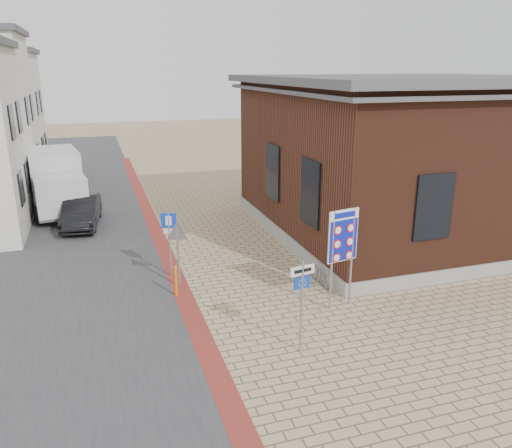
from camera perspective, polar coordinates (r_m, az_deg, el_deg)
ground at (r=14.69m, az=1.52°, el=-11.58°), size 120.00×120.00×0.00m
road_strip at (r=28.04m, az=-19.77°, el=1.68°), size 7.00×60.00×0.02m
curb_strip at (r=23.33m, az=-11.39°, el=-0.67°), size 0.60×40.00×0.02m
brick_building at (r=23.57m, az=16.87°, el=7.80°), size 13.00×13.00×6.80m
bike_rack at (r=17.33m, az=7.41°, el=-6.06°), size 0.08×1.80×0.60m
sedan at (r=24.74m, az=-19.33°, el=1.37°), size 1.93×4.38×1.40m
box_truck at (r=27.50m, az=-21.89°, el=4.56°), size 3.18×6.18×3.08m
border_sign at (r=15.13m, az=9.92°, el=-1.53°), size 1.06×0.26×3.15m
essen_sign at (r=12.78m, az=5.25°, el=-7.70°), size 0.69×0.16×2.57m
parking_sign at (r=17.62m, az=-9.88°, el=-0.97°), size 0.52×0.21×2.42m
yield_sign at (r=16.68m, az=-8.98°, el=-1.74°), size 0.77×0.34×2.26m
bollard at (r=16.43m, az=-9.13°, el=-6.48°), size 0.11×0.11×1.06m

